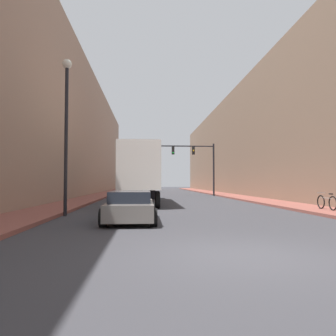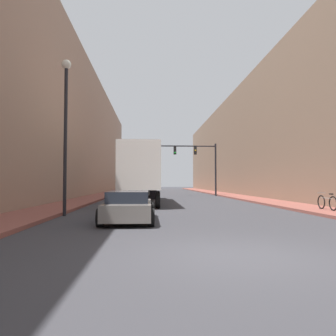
{
  "view_description": "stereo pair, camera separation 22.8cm",
  "coord_description": "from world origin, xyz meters",
  "px_view_note": "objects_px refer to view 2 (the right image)",
  "views": [
    {
      "loc": [
        -2.03,
        -6.84,
        1.55
      ],
      "look_at": [
        -0.73,
        12.36,
        2.38
      ],
      "focal_mm": 35.0,
      "sensor_mm": 36.0,
      "label": 1
    },
    {
      "loc": [
        -1.81,
        -6.85,
        1.55
      ],
      "look_at": [
        -0.73,
        12.36,
        2.38
      ],
      "focal_mm": 35.0,
      "sensor_mm": 36.0,
      "label": 2
    }
  ],
  "objects_px": {
    "semi_truck": "(141,173)",
    "parked_bicycle": "(327,202)",
    "sedan_car": "(129,206)",
    "traffic_signal_gantry": "(200,159)",
    "street_lamp": "(66,116)"
  },
  "relations": [
    {
      "from": "traffic_signal_gantry",
      "to": "parked_bicycle",
      "type": "xyz_separation_m",
      "value": [
        3.21,
        -20.82,
        -3.64
      ]
    },
    {
      "from": "semi_truck",
      "to": "parked_bicycle",
      "type": "bearing_deg",
      "value": -42.07
    },
    {
      "from": "semi_truck",
      "to": "sedan_car",
      "type": "bearing_deg",
      "value": -90.97
    },
    {
      "from": "parked_bicycle",
      "to": "street_lamp",
      "type": "bearing_deg",
      "value": -176.4
    },
    {
      "from": "semi_truck",
      "to": "traffic_signal_gantry",
      "type": "xyz_separation_m",
      "value": [
        6.39,
        12.15,
        1.92
      ]
    },
    {
      "from": "traffic_signal_gantry",
      "to": "street_lamp",
      "type": "height_order",
      "value": "street_lamp"
    },
    {
      "from": "sedan_car",
      "to": "parked_bicycle",
      "type": "bearing_deg",
      "value": 17.26
    },
    {
      "from": "sedan_car",
      "to": "street_lamp",
      "type": "bearing_deg",
      "value": 144.09
    },
    {
      "from": "sedan_car",
      "to": "parked_bicycle",
      "type": "relative_size",
      "value": 2.48
    },
    {
      "from": "semi_truck",
      "to": "sedan_car",
      "type": "xyz_separation_m",
      "value": [
        -0.2,
        -11.71,
        -1.67
      ]
    },
    {
      "from": "traffic_signal_gantry",
      "to": "parked_bicycle",
      "type": "distance_m",
      "value": 21.37
    },
    {
      "from": "semi_truck",
      "to": "parked_bicycle",
      "type": "relative_size",
      "value": 7.36
    },
    {
      "from": "street_lamp",
      "to": "semi_truck",
      "type": "bearing_deg",
      "value": 70.9
    },
    {
      "from": "traffic_signal_gantry",
      "to": "street_lamp",
      "type": "xyz_separation_m",
      "value": [
        -9.67,
        -21.63,
        0.45
      ]
    },
    {
      "from": "sedan_car",
      "to": "traffic_signal_gantry",
      "type": "relative_size",
      "value": 0.64
    }
  ]
}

